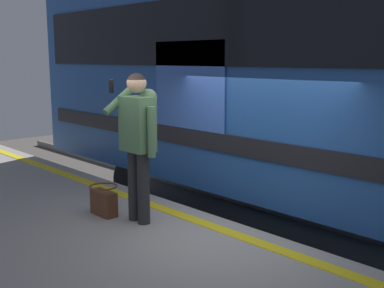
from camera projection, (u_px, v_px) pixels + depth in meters
safety_line at (214, 227)px, 5.36m from camera, size 16.17×0.16×0.01m
track_rail_near at (293, 255)px, 6.54m from camera, size 21.45×0.08×0.16m
track_rail_far at (347, 230)px, 7.51m from camera, size 21.45×0.08×0.16m
passenger at (138, 136)px, 5.38m from camera, size 0.57×0.55×1.71m
handbag at (104, 201)px, 5.75m from camera, size 0.38×0.34×0.37m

